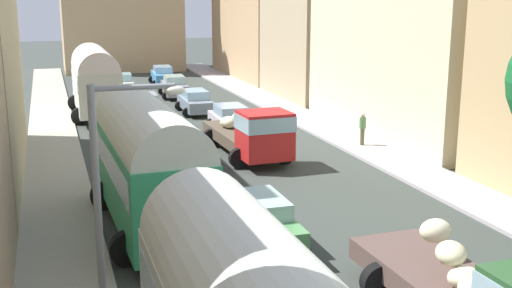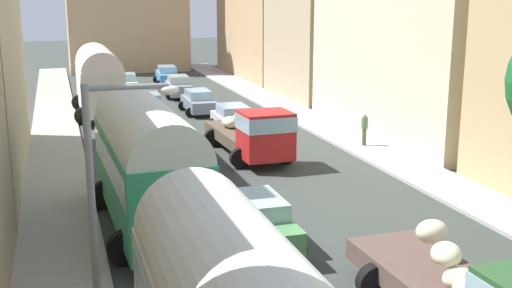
% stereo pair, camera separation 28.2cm
% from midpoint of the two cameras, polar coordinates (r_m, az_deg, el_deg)
% --- Properties ---
extents(ground_plane, '(154.00, 154.00, 0.00)m').
position_cam_midpoint_polar(ground_plane, '(33.31, -4.59, 0.40)').
color(ground_plane, '#363C38').
extents(sidewalk_left, '(2.50, 70.00, 0.14)m').
position_cam_midpoint_polar(sidewalk_left, '(32.51, -17.14, -0.35)').
color(sidewalk_left, '#9F9D8A').
rests_on(sidewalk_left, ground).
extents(sidewalk_right, '(2.50, 70.00, 0.14)m').
position_cam_midpoint_polar(sidewalk_right, '(35.57, 6.87, 1.29)').
color(sidewalk_right, '#A6A1A3').
rests_on(sidewalk_right, ground).
extents(building_right_2, '(5.73, 14.67, 9.67)m').
position_cam_midpoint_polar(building_right_2, '(35.23, 14.01, 8.76)').
color(building_right_2, beige).
rests_on(building_right_2, ground).
extents(building_right_3, '(4.67, 9.41, 10.14)m').
position_cam_midpoint_polar(building_right_3, '(46.29, 5.26, 10.37)').
color(building_right_3, tan).
rests_on(building_right_3, ground).
extents(building_right_4, '(5.98, 14.58, 7.98)m').
position_cam_midpoint_polar(building_right_4, '(58.03, 1.06, 9.91)').
color(building_right_4, tan).
rests_on(building_right_4, ground).
extents(distant_church, '(11.30, 6.08, 18.92)m').
position_cam_midpoint_polar(distant_church, '(64.45, -11.33, 12.32)').
color(distant_church, tan).
rests_on(distant_church, ground).
extents(parked_bus_1, '(3.42, 8.28, 4.20)m').
position_cam_midpoint_polar(parked_bus_1, '(20.30, -9.30, -1.33)').
color(parked_bus_1, '#2D9D63').
rests_on(parked_bus_1, ground).
extents(parked_bus_2, '(3.32, 8.02, 4.24)m').
position_cam_midpoint_polar(parked_bus_2, '(40.49, -13.64, 5.73)').
color(parked_bus_2, beige).
rests_on(parked_bus_2, ground).
extents(cargo_truck_1, '(3.17, 7.21, 2.48)m').
position_cam_midpoint_polar(cargo_truck_1, '(28.89, 0.07, 1.00)').
color(cargo_truck_1, red).
rests_on(cargo_truck_1, ground).
extents(car_0, '(2.30, 4.11, 1.52)m').
position_cam_midpoint_polar(car_0, '(34.66, -1.83, 2.23)').
color(car_0, silver).
rests_on(car_0, ground).
extents(car_1, '(2.19, 4.06, 1.49)m').
position_cam_midpoint_polar(car_1, '(40.59, -4.96, 3.79)').
color(car_1, slate).
rests_on(car_1, ground).
extents(car_2, '(2.30, 4.14, 1.58)m').
position_cam_midpoint_polar(car_2, '(47.18, -6.76, 5.12)').
color(car_2, gray).
rests_on(car_2, ground).
extents(car_3, '(2.30, 4.41, 1.58)m').
position_cam_midpoint_polar(car_3, '(53.65, -7.77, 6.07)').
color(car_3, '#4589C5').
rests_on(car_3, ground).
extents(car_4, '(2.14, 4.07, 1.58)m').
position_cam_midpoint_polar(car_4, '(19.07, 0.57, -6.95)').
color(car_4, '#4F8C50').
rests_on(car_4, ground).
extents(car_5, '(2.30, 4.48, 1.38)m').
position_cam_midpoint_polar(car_5, '(26.31, -5.49, -1.50)').
color(car_5, '#4685C7').
rests_on(car_5, ground).
extents(car_6, '(2.35, 3.90, 1.52)m').
position_cam_midpoint_polar(car_6, '(39.31, -9.41, 3.38)').
color(car_6, '#3589CD').
rests_on(car_6, ground).
extents(car_7, '(2.42, 3.71, 1.61)m').
position_cam_midpoint_polar(car_7, '(48.82, -11.41, 5.25)').
color(car_7, beige).
rests_on(car_7, ground).
extents(pedestrian_0, '(0.47, 0.47, 1.73)m').
position_cam_midpoint_polar(pedestrian_0, '(31.65, 9.89, 1.40)').
color(pedestrian_0, brown).
rests_on(pedestrian_0, ground).
extents(streetlamp_near, '(1.98, 0.28, 5.63)m').
position_cam_midpoint_polar(streetlamp_near, '(13.67, -12.63, -3.77)').
color(streetlamp_near, gray).
rests_on(streetlamp_near, ground).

